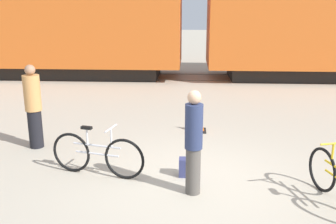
# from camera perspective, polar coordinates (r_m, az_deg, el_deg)

# --- Properties ---
(ground_plane) EXTENTS (80.00, 80.00, 0.00)m
(ground_plane) POSITION_cam_1_polar(r_m,az_deg,el_deg) (7.04, 4.25, -10.14)
(ground_plane) COLOR #B2A893
(freight_train) EXTENTS (50.33, 3.11, 5.50)m
(freight_train) POSITION_cam_1_polar(r_m,az_deg,el_deg) (16.44, 3.92, 14.97)
(freight_train) COLOR black
(freight_train) RESTS_ON ground_plane
(rail_near) EXTENTS (62.33, 0.07, 0.01)m
(rail_near) POSITION_cam_1_polar(r_m,az_deg,el_deg) (16.01, 3.75, 4.61)
(rail_near) COLOR #4C4238
(rail_near) RESTS_ON ground_plane
(rail_far) EXTENTS (62.33, 0.07, 0.01)m
(rail_far) POSITION_cam_1_polar(r_m,az_deg,el_deg) (17.43, 3.72, 5.51)
(rail_far) COLOR #4C4238
(rail_far) RESTS_ON ground_plane
(bicycle_silver) EXTENTS (1.78, 0.54, 0.95)m
(bicycle_silver) POSITION_cam_1_polar(r_m,az_deg,el_deg) (7.26, -10.23, -6.11)
(bicycle_silver) COLOR black
(bicycle_silver) RESTS_ON ground_plane
(person_in_tan) EXTENTS (0.35, 0.35, 1.81)m
(person_in_tan) POSITION_cam_1_polar(r_m,az_deg,el_deg) (8.85, -18.95, 0.73)
(person_in_tan) COLOR black
(person_in_tan) RESTS_ON ground_plane
(person_in_navy) EXTENTS (0.29, 0.29, 1.74)m
(person_in_navy) POSITION_cam_1_polar(r_m,az_deg,el_deg) (6.33, 3.74, -4.37)
(person_in_navy) COLOR #514C47
(person_in_navy) RESTS_ON ground_plane
(backpack) EXTENTS (0.28, 0.20, 0.34)m
(backpack) POSITION_cam_1_polar(r_m,az_deg,el_deg) (7.21, 2.73, -8.02)
(backpack) COLOR navy
(backpack) RESTS_ON ground_plane
(traffic_cone) EXTENTS (0.40, 0.40, 0.55)m
(traffic_cone) POSITION_cam_1_polar(r_m,az_deg,el_deg) (9.63, 4.38, -1.34)
(traffic_cone) COLOR black
(traffic_cone) RESTS_ON ground_plane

